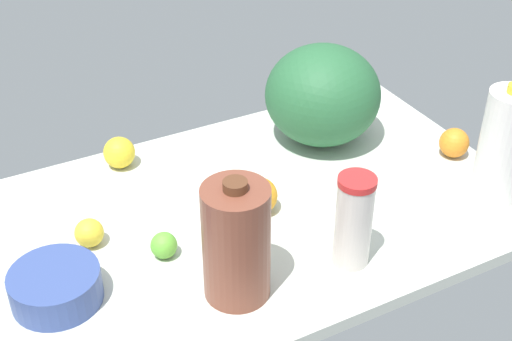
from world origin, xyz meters
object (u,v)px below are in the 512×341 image
at_px(lime_beside_bowl, 164,245).
at_px(lemon_far_back, 89,233).
at_px(watermelon, 323,95).
at_px(orange_by_jug, 454,143).
at_px(chocolate_milk_jug, 236,242).
at_px(orange_loose, 260,196).
at_px(milk_jug, 503,146).
at_px(lemon_near_front, 119,153).
at_px(tumbler_cup, 354,221).
at_px(mixing_bowl, 56,286).

xyz_separation_m(lime_beside_bowl, lemon_far_back, (0.12, -0.11, 0.00)).
distance_m(watermelon, orange_by_jug, 0.34).
distance_m(watermelon, lime_beside_bowl, 0.59).
xyz_separation_m(chocolate_milk_jug, orange_loose, (-0.16, -0.21, -0.08)).
height_order(chocolate_milk_jug, orange_by_jug, chocolate_milk_jug).
xyz_separation_m(milk_jug, lemon_near_front, (0.72, -0.51, -0.10)).
bearing_deg(chocolate_milk_jug, tumbler_cup, 173.58).
bearing_deg(milk_jug, tumbler_cup, 4.81).
relative_size(chocolate_milk_jug, lime_beside_bowl, 4.67).
bearing_deg(tumbler_cup, lime_beside_bowl, -30.01).
bearing_deg(watermelon, lemon_near_front, -13.07).
bearing_deg(orange_by_jug, mixing_bowl, 2.46).
distance_m(mixing_bowl, orange_by_jug, 1.00).
bearing_deg(lime_beside_bowl, lemon_near_front, -94.64).
xyz_separation_m(chocolate_milk_jug, lime_beside_bowl, (0.09, -0.16, -0.09)).
bearing_deg(lime_beside_bowl, orange_by_jug, -178.53).
bearing_deg(chocolate_milk_jug, watermelon, -137.49).
distance_m(milk_jug, orange_loose, 0.55).
height_order(lemon_far_back, lemon_near_front, lemon_near_front).
bearing_deg(chocolate_milk_jug, lemon_far_back, -52.15).
bearing_deg(orange_by_jug, lime_beside_bowl, 1.47).
bearing_deg(lemon_far_back, orange_by_jug, 174.51).
bearing_deg(lemon_near_front, lemon_far_back, 59.05).
xyz_separation_m(watermelon, mixing_bowl, (0.76, 0.27, -0.09)).
bearing_deg(milk_jug, lemon_near_front, -35.74).
bearing_deg(lime_beside_bowl, chocolate_milk_jug, 117.78).
distance_m(orange_loose, lemon_near_front, 0.38).
bearing_deg(lemon_near_front, milk_jug, 144.26).
bearing_deg(lemon_far_back, tumbler_cup, 146.76).
xyz_separation_m(orange_loose, lemon_far_back, (0.37, -0.06, -0.01)).
relative_size(orange_loose, lemon_far_back, 1.36).
height_order(orange_loose, lime_beside_bowl, orange_loose).
bearing_deg(orange_loose, lime_beside_bowl, 10.18).
distance_m(watermelon, tumbler_cup, 0.48).
relative_size(watermelon, milk_jug, 1.02).
relative_size(lime_beside_bowl, lemon_near_front, 0.72).
height_order(chocolate_milk_jug, lemon_near_front, chocolate_milk_jug).
xyz_separation_m(mixing_bowl, lemon_near_front, (-0.26, -0.38, 0.01)).
xyz_separation_m(milk_jug, lemon_far_back, (0.87, -0.26, -0.10)).
height_order(orange_loose, lemon_near_front, orange_loose).
distance_m(orange_loose, lemon_far_back, 0.37).
height_order(tumbler_cup, lemon_far_back, tumbler_cup).
bearing_deg(lemon_far_back, mixing_bowl, 51.37).
bearing_deg(orange_loose, chocolate_milk_jug, 52.41).
height_order(mixing_bowl, lime_beside_bowl, mixing_bowl).
distance_m(watermelon, chocolate_milk_jug, 0.60).
relative_size(milk_jug, orange_by_jug, 3.85).
xyz_separation_m(mixing_bowl, orange_loose, (-0.47, -0.07, 0.01)).
height_order(mixing_bowl, milk_jug, milk_jug).
distance_m(mixing_bowl, tumbler_cup, 0.58).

